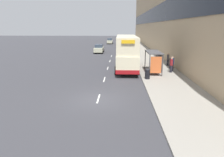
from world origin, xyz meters
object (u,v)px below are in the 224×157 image
at_px(pedestrian_at_shelter, 172,64).
at_px(pedestrian_3, 168,59).
at_px(pedestrian_1, 161,59).
at_px(pedestrian_2, 171,63).
at_px(car_0, 122,40).
at_px(litter_bin, 147,74).
at_px(car_3, 110,41).
at_px(bus_shelter, 155,58).
at_px(pedestrian_4, 171,65).
at_px(double_decker_bus_near, 126,52).
at_px(car_1, 99,49).
at_px(car_2, 127,51).

distance_m(pedestrian_at_shelter, pedestrian_3, 3.67).
height_order(pedestrian_1, pedestrian_2, pedestrian_1).
bearing_deg(pedestrian_at_shelter, car_0, 96.97).
bearing_deg(pedestrian_2, pedestrian_1, 107.79).
bearing_deg(litter_bin, car_3, 97.84).
xyz_separation_m(bus_shelter, car_3, (-7.49, 42.70, -0.99)).
xyz_separation_m(bus_shelter, pedestrian_1, (1.65, 4.91, -0.82)).
height_order(pedestrian_2, pedestrian_4, pedestrian_4).
distance_m(car_0, pedestrian_1, 43.50).
bearing_deg(pedestrian_4, car_3, 102.64).
relative_size(car_3, pedestrian_at_shelter, 2.22).
xyz_separation_m(double_decker_bus_near, car_1, (-5.36, 16.96, -1.40)).
relative_size(pedestrian_at_shelter, litter_bin, 1.72).
bearing_deg(car_3, bus_shelter, 99.95).
bearing_deg(car_2, pedestrian_4, -72.83).
distance_m(bus_shelter, pedestrian_3, 5.49).
distance_m(car_1, pedestrian_at_shelter, 21.52).
xyz_separation_m(pedestrian_4, litter_bin, (-3.22, -3.18, -0.39)).
relative_size(car_0, pedestrian_at_shelter, 2.33).
bearing_deg(pedestrian_1, pedestrian_at_shelter, -80.07).
xyz_separation_m(car_3, litter_bin, (6.27, -45.53, -0.21)).
bearing_deg(car_3, car_1, 87.11).
bearing_deg(car_1, pedestrian_3, 127.20).
xyz_separation_m(car_3, pedestrian_at_shelter, (9.81, -41.60, 0.18)).
bearing_deg(pedestrian_3, litter_bin, -116.81).
bearing_deg(pedestrian_4, double_decker_bus_near, 156.59).
distance_m(car_3, pedestrian_4, 43.40).
bearing_deg(pedestrian_1, bus_shelter, -108.61).
distance_m(pedestrian_3, litter_bin, 8.51).
xyz_separation_m(pedestrian_1, pedestrian_4, (0.35, -4.56, -0.00)).
bearing_deg(pedestrian_at_shelter, pedestrian_3, 85.44).
relative_size(bus_shelter, car_1, 0.93).
bearing_deg(bus_shelter, car_1, 113.83).
relative_size(bus_shelter, car_2, 1.06).
distance_m(car_1, pedestrian_1, 17.95).
bearing_deg(pedestrian_2, pedestrian_at_shelter, -94.42).
bearing_deg(pedestrian_at_shelter, car_2, 109.12).
xyz_separation_m(car_2, car_3, (-4.74, 26.96, -0.01)).
relative_size(pedestrian_3, pedestrian_4, 0.97).
distance_m(car_1, pedestrian_3, 18.65).
relative_size(car_2, pedestrian_2, 2.46).
bearing_deg(car_3, pedestrian_2, 103.86).
xyz_separation_m(double_decker_bus_near, pedestrian_2, (5.73, -0.15, -1.32)).
height_order(car_3, pedestrian_2, car_3).
xyz_separation_m(pedestrian_2, pedestrian_3, (0.18, 2.26, 0.07)).
bearing_deg(car_2, car_0, 91.19).
relative_size(car_1, pedestrian_2, 2.82).
bearing_deg(pedestrian_1, pedestrian_2, -72.21).
distance_m(car_2, pedestrian_3, 12.23).
bearing_deg(pedestrian_4, pedestrian_at_shelter, 66.86).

